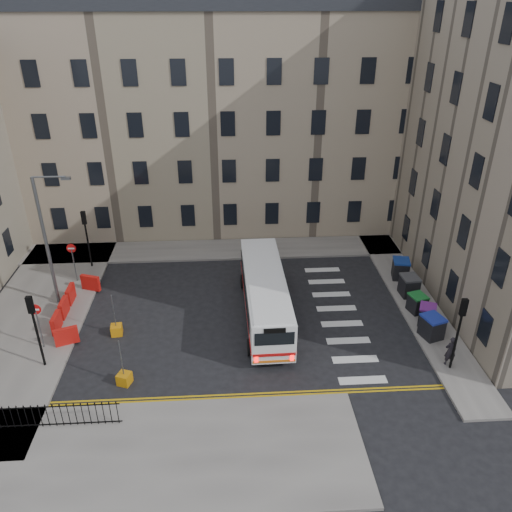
{
  "coord_description": "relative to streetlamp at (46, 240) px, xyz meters",
  "views": [
    {
      "loc": [
        -2.46,
        -24.62,
        16.93
      ],
      "look_at": [
        -0.81,
        1.85,
        3.0
      ],
      "focal_mm": 35.0,
      "sensor_mm": 36.0,
      "label": 1
    }
  ],
  "objects": [
    {
      "name": "wheelie_bin_c",
      "position": [
        21.63,
        -2.4,
        -3.62
      ],
      "size": [
        1.12,
        1.21,
        1.12
      ],
      "rotation": [
        0.0,
        0.0,
        0.27
      ],
      "color": "black",
      "rests_on": "pavement_east"
    },
    {
      "name": "streetlamp",
      "position": [
        0.0,
        0.0,
        0.0
      ],
      "size": [
        0.5,
        0.22,
        8.14
      ],
      "color": "#595B5E",
      "rests_on": "pavement_west"
    },
    {
      "name": "iron_railings",
      "position": [
        1.75,
        -10.2,
        -3.59
      ],
      "size": [
        7.8,
        0.04,
        1.2
      ],
      "color": "black",
      "rests_on": "pavement_sw"
    },
    {
      "name": "bollard_chevron",
      "position": [
        5.28,
        -7.49,
        -4.04
      ],
      "size": [
        0.77,
        0.77,
        0.6
      ],
      "primitive_type": "cube",
      "rotation": [
        0.0,
        0.0,
        -0.36
      ],
      "color": "#C47C0B",
      "rests_on": "ground"
    },
    {
      "name": "pavement_west",
      "position": [
        -1.0,
        -1.0,
        -4.26
      ],
      "size": [
        6.0,
        22.0,
        0.15
      ],
      "primitive_type": "cube",
      "color": "slate",
      "rests_on": "ground"
    },
    {
      "name": "traffic_light_east",
      "position": [
        21.6,
        -7.5,
        -1.47
      ],
      "size": [
        0.28,
        0.22,
        4.1
      ],
      "color": "black",
      "rests_on": "pavement_east"
    },
    {
      "name": "no_entry_south",
      "position": [
        0.5,
        -4.5,
        -2.26
      ],
      "size": [
        0.6,
        0.08,
        3.0
      ],
      "color": "#595B5E",
      "rests_on": "pavement_west"
    },
    {
      "name": "pavement_sw",
      "position": [
        6.0,
        -12.0,
        -4.26
      ],
      "size": [
        20.0,
        6.0,
        0.15
      ],
      "primitive_type": "cube",
      "color": "slate",
      "rests_on": "ground"
    },
    {
      "name": "wheelie_bin_b",
      "position": [
        21.76,
        -3.64,
        -3.61
      ],
      "size": [
        1.25,
        1.32,
        1.15
      ],
      "rotation": [
        0.0,
        0.0,
        -0.42
      ],
      "color": "black",
      "rests_on": "pavement_east"
    },
    {
      "name": "wheelie_bin_a",
      "position": [
        21.56,
        -4.88,
        -3.54
      ],
      "size": [
        1.32,
        1.42,
        1.29
      ],
      "rotation": [
        0.0,
        0.0,
        0.31
      ],
      "color": "black",
      "rests_on": "pavement_east"
    },
    {
      "name": "pavement_east",
      "position": [
        22.0,
        2.0,
        -4.26
      ],
      "size": [
        2.4,
        26.0,
        0.15
      ],
      "primitive_type": "cube",
      "color": "slate",
      "rests_on": "ground"
    },
    {
      "name": "ground",
      "position": [
        13.0,
        -2.0,
        -4.34
      ],
      "size": [
        120.0,
        120.0,
        0.0
      ],
      "primitive_type": "plane",
      "color": "black",
      "rests_on": "ground"
    },
    {
      "name": "traffic_light_sw",
      "position": [
        1.0,
        -6.0,
        -1.47
      ],
      "size": [
        0.28,
        0.22,
        4.1
      ],
      "color": "black",
      "rests_on": "pavement_west"
    },
    {
      "name": "traffic_light_nw",
      "position": [
        1.0,
        4.5,
        -1.47
      ],
      "size": [
        0.28,
        0.22,
        4.1
      ],
      "color": "black",
      "rests_on": "pavement_west"
    },
    {
      "name": "roadworks_barriers",
      "position": [
        1.16,
        -1.5,
        -3.69
      ],
      "size": [
        1.66,
        6.26,
        1.0
      ],
      "color": "red",
      "rests_on": "pavement_west"
    },
    {
      "name": "pedestrian",
      "position": [
        21.6,
        -7.22,
        -3.35
      ],
      "size": [
        0.62,
        0.42,
        1.66
      ],
      "primitive_type": "imported",
      "rotation": [
        0.0,
        0.0,
        3.17
      ],
      "color": "black",
      "rests_on": "pavement_east"
    },
    {
      "name": "terrace_north",
      "position": [
        6.0,
        13.5,
        4.28
      ],
      "size": [
        38.3,
        10.8,
        17.2
      ],
      "color": "gray",
      "rests_on": "ground"
    },
    {
      "name": "no_entry_north",
      "position": [
        0.5,
        2.5,
        -2.26
      ],
      "size": [
        0.6,
        0.08,
        3.0
      ],
      "color": "#595B5E",
      "rests_on": "pavement_west"
    },
    {
      "name": "wheelie_bin_d",
      "position": [
        21.76,
        -0.55,
        -3.53
      ],
      "size": [
        1.11,
        1.25,
        1.31
      ],
      "rotation": [
        0.0,
        0.0,
        0.07
      ],
      "color": "black",
      "rests_on": "pavement_east"
    },
    {
      "name": "wheelie_bin_e",
      "position": [
        21.91,
        1.59,
        -3.52
      ],
      "size": [
        1.26,
        1.38,
        1.32
      ],
      "rotation": [
        0.0,
        0.0,
        -0.2
      ],
      "color": "black",
      "rests_on": "pavement_east"
    },
    {
      "name": "bollard_yellow",
      "position": [
        4.16,
        -3.42,
        -4.04
      ],
      "size": [
        0.66,
        0.66,
        0.6
      ],
      "primitive_type": "cube",
      "rotation": [
        0.0,
        0.0,
        0.11
      ],
      "color": "orange",
      "rests_on": "ground"
    },
    {
      "name": "pavement_north",
      "position": [
        7.0,
        6.6,
        -4.26
      ],
      "size": [
        36.0,
        3.2,
        0.15
      ],
      "primitive_type": "cube",
      "color": "slate",
      "rests_on": "ground"
    },
    {
      "name": "bus",
      "position": [
        12.58,
        -2.09,
        -2.78
      ],
      "size": [
        2.63,
        10.0,
        2.7
      ],
      "rotation": [
        0.0,
        0.0,
        0.02
      ],
      "color": "white",
      "rests_on": "ground"
    }
  ]
}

